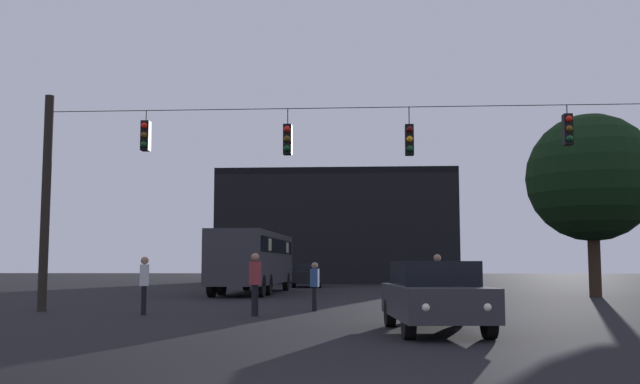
% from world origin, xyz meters
% --- Properties ---
extents(ground_plane, '(168.00, 168.00, 0.00)m').
position_xyz_m(ground_plane, '(0.00, 24.50, 0.00)').
color(ground_plane, black).
rests_on(ground_plane, ground).
extents(overhead_signal_span, '(19.63, 0.44, 6.83)m').
position_xyz_m(overhead_signal_span, '(-0.02, 14.96, 3.99)').
color(overhead_signal_span, black).
rests_on(overhead_signal_span, ground).
extents(city_bus, '(2.81, 11.06, 3.00)m').
position_xyz_m(city_bus, '(-5.22, 28.90, 1.87)').
color(city_bus, '#2D2D33').
rests_on(city_bus, ground).
extents(car_near_right, '(2.19, 4.46, 1.52)m').
position_xyz_m(car_near_right, '(1.86, 8.78, 0.80)').
color(car_near_right, '#2D2D33').
rests_on(car_near_right, ground).
extents(car_far_left, '(2.14, 4.45, 1.52)m').
position_xyz_m(car_far_left, '(-3.38, 38.95, 0.80)').
color(car_far_left, black).
rests_on(car_far_left, ground).
extents(pedestrian_crossing_left, '(0.27, 0.38, 1.52)m').
position_xyz_m(pedestrian_crossing_left, '(-1.21, 15.61, 0.85)').
color(pedestrian_crossing_left, black).
rests_on(pedestrian_crossing_left, ground).
extents(pedestrian_crossing_center, '(0.32, 0.41, 1.67)m').
position_xyz_m(pedestrian_crossing_center, '(-6.04, 13.64, 0.95)').
color(pedestrian_crossing_center, black).
rests_on(pedestrian_crossing_center, ground).
extents(pedestrian_crossing_right, '(0.31, 0.40, 1.77)m').
position_xyz_m(pedestrian_crossing_right, '(-2.74, 13.31, 1.01)').
color(pedestrian_crossing_right, black).
rests_on(pedestrian_crossing_right, ground).
extents(pedestrian_near_bus, '(0.34, 0.42, 1.77)m').
position_xyz_m(pedestrian_near_bus, '(2.63, 15.72, 1.01)').
color(pedestrian_near_bus, black).
rests_on(pedestrian_near_bus, ground).
extents(corner_building, '(18.38, 9.70, 8.74)m').
position_xyz_m(corner_building, '(-1.81, 51.10, 4.37)').
color(corner_building, black).
rests_on(corner_building, ground).
extents(tree_left_silhouette, '(5.78, 5.78, 8.26)m').
position_xyz_m(tree_left_silhouette, '(10.63, 25.94, 5.35)').
color(tree_left_silhouette, '#2D2116').
rests_on(tree_left_silhouette, ground).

